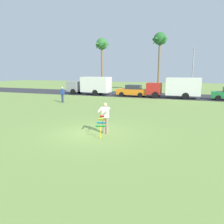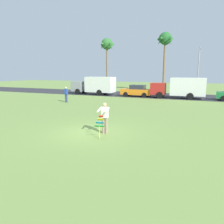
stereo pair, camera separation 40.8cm
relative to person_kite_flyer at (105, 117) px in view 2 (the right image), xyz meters
The scene contains 11 objects.
ground_plane 1.24m from the person_kite_flyer, behind, with size 120.00×120.00×0.00m, color olive.
road_strip 20.90m from the person_kite_flyer, 92.17° to the left, with size 120.00×8.00×0.01m, color #2D2D33.
person_kite_flyer is the anchor object (origin of this frame).
kite_held 0.79m from the person_kite_flyer, 84.27° to the right, with size 0.53×0.70×1.13m.
parked_truck_grey_van 21.05m from the person_kite_flyer, 118.68° to the left, with size 6.76×2.28×2.62m.
parked_car_orange 18.83m from the person_kite_flyer, 101.30° to the left, with size 4.22×1.87×1.60m.
parked_truck_red_cab 18.59m from the person_kite_flyer, 83.41° to the left, with size 6.75×2.23×2.62m.
palm_tree_left_near 31.68m from the person_kite_flyer, 114.03° to the left, with size 2.58×2.71×9.53m.
palm_tree_right_near 28.98m from the person_kite_flyer, 93.61° to the left, with size 2.58×2.71×9.89m.
streetlight_pole 26.51m from the person_kite_flyer, 81.74° to the left, with size 0.24×1.65×7.00m.
person_walker_near 13.43m from the person_kite_flyer, 133.56° to the left, with size 0.56×0.29×1.73m.
Camera 2 is at (5.75, -10.58, 3.40)m, focal length 35.15 mm.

